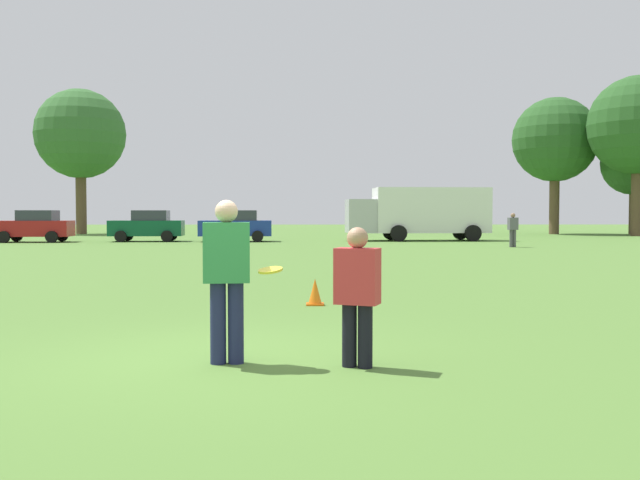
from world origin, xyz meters
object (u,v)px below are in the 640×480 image
Objects in this scene: parked_car_mid_right at (236,226)px; box_truck at (420,212)px; parked_car_mid_left at (35,226)px; parked_car_center at (148,226)px; traffic_cone at (315,292)px; player_thrower at (227,272)px; player_defender at (357,289)px; bystander_sideline_watcher at (513,228)px; frisbee at (270,270)px.

box_truck is at bearing 6.69° from parked_car_mid_right.
parked_car_center is (6.25, 0.89, 0.00)m from parked_car_mid_left.
parked_car_mid_left is at bearing 120.01° from traffic_cone.
player_thrower is 0.42× the size of parked_car_mid_right.
box_truck reaches higher than traffic_cone.
player_thrower is 34.44m from parked_car_center.
traffic_cone is 30.25m from box_truck.
player_defender is 5.18m from traffic_cone.
bystander_sideline_watcher reaches higher than player_defender.
bystander_sideline_watcher reaches higher than frisbee.
parked_car_mid_left is (-15.39, 32.59, -0.13)m from frisbee.
player_defender is at bearing -8.11° from player_thrower.
parked_car_mid_right is (-4.88, 33.35, 0.08)m from player_defender.
player_defender is at bearing -99.97° from box_truck.
frisbee is at bearing -64.72° from parked_car_mid_left.
traffic_cone is 23.47m from bystander_sideline_watcher.
parked_car_mid_left is at bearing 114.66° from player_thrower.
parked_car_center is 0.50× the size of box_truck.
parked_car_center is at bearing 177.83° from parked_car_mid_right.
traffic_cone is at bearing -81.04° from parked_car_mid_right.
bystander_sideline_watcher is (14.21, -6.88, 0.02)m from parked_car_mid_right.
player_thrower is at bearing 164.20° from frisbee.
box_truck reaches higher than player_thrower.
parked_car_mid_right reaches higher than frisbee.
bystander_sideline_watcher reaches higher than traffic_cone.
player_defender is 3.16× the size of traffic_cone.
parked_car_mid_right is at bearing 98.96° from traffic_cone.
frisbee is 0.03× the size of box_truck.
bystander_sideline_watcher is (25.66, -6.19, 0.02)m from parked_car_mid_left.
traffic_cone is at bearing 94.80° from player_defender.
player_thrower is at bearing -65.34° from parked_car_mid_left.
parked_car_mid_right is at bearing 3.44° from parked_car_mid_left.
player_thrower is 0.21× the size of box_truck.
parked_car_mid_left and parked_car_center have the same top height.
parked_car_center is 1.00× the size of parked_car_mid_right.
box_truck is at bearing 77.68° from player_thrower.
frisbee is 0.06× the size of parked_car_mid_left.
parked_car_mid_left is 11.47m from parked_car_mid_right.
player_defender is 36.51m from parked_car_mid_left.
frisbee is at bearing -74.72° from parked_car_center.
traffic_cone is at bearing -59.99° from parked_car_mid_left.
parked_car_mid_right is at bearing 98.32° from player_defender.
player_thrower is 0.42× the size of parked_car_center.
traffic_cone is at bearing -102.46° from box_truck.
frisbee is at bearing -95.77° from traffic_cone.
parked_car_mid_right is at bearing 154.16° from bystander_sideline_watcher.
player_defender is at bearing -63.43° from parked_car_mid_left.
traffic_cone is 30.02m from parked_car_center.
player_thrower is 0.51m from frisbee.
parked_car_mid_left is (-14.90, 32.45, -0.10)m from player_thrower.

